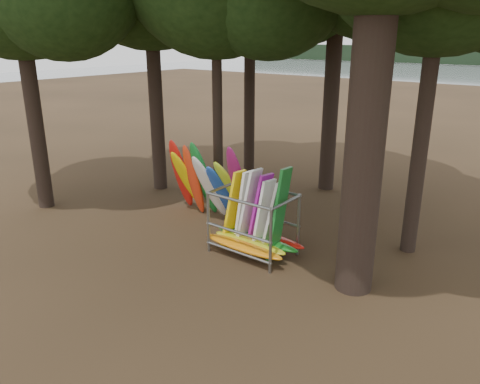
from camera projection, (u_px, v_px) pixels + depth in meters
The scene contains 3 objects.
ground at pixel (204, 241), 15.49m from camera, with size 120.00×120.00×0.00m, color #47331E.
kayak_row at pixel (209, 184), 16.97m from camera, with size 3.73×2.20×3.23m.
storage_rack at pixel (253, 225), 14.39m from camera, with size 3.12×1.57×2.90m.
Camera 1 is at (9.66, -10.43, 6.49)m, focal length 35.00 mm.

